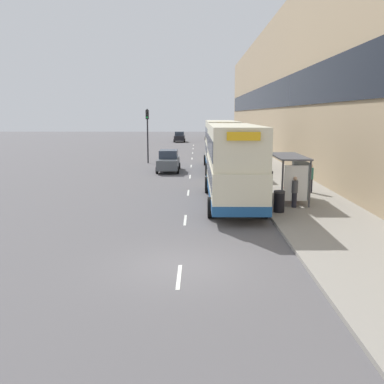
# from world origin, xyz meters

# --- Properties ---
(ground_plane) EXTENTS (220.00, 220.00, 0.00)m
(ground_plane) POSITION_xyz_m (0.00, 0.00, 0.00)
(ground_plane) COLOR #5B595B
(pavement) EXTENTS (5.00, 93.00, 0.14)m
(pavement) POSITION_xyz_m (6.50, 38.50, 0.07)
(pavement) COLOR gray
(pavement) RESTS_ON ground_plane
(terrace_facade) EXTENTS (3.10, 93.00, 15.50)m
(terrace_facade) POSITION_xyz_m (10.49, 38.50, 7.74)
(terrace_facade) COLOR tan
(terrace_facade) RESTS_ON ground_plane
(lane_mark_0) EXTENTS (0.12, 2.00, 0.01)m
(lane_mark_0) POSITION_xyz_m (0.00, -0.91, 0.01)
(lane_mark_0) COLOR silver
(lane_mark_0) RESTS_ON ground_plane
(lane_mark_1) EXTENTS (0.12, 2.00, 0.01)m
(lane_mark_1) POSITION_xyz_m (0.00, 6.14, 0.01)
(lane_mark_1) COLOR silver
(lane_mark_1) RESTS_ON ground_plane
(lane_mark_2) EXTENTS (0.12, 2.00, 0.01)m
(lane_mark_2) POSITION_xyz_m (0.00, 13.19, 0.01)
(lane_mark_2) COLOR silver
(lane_mark_2) RESTS_ON ground_plane
(lane_mark_3) EXTENTS (0.12, 2.00, 0.01)m
(lane_mark_3) POSITION_xyz_m (0.00, 20.24, 0.01)
(lane_mark_3) COLOR silver
(lane_mark_3) RESTS_ON ground_plane
(lane_mark_4) EXTENTS (0.12, 2.00, 0.01)m
(lane_mark_4) POSITION_xyz_m (0.00, 27.28, 0.01)
(lane_mark_4) COLOR silver
(lane_mark_4) RESTS_ON ground_plane
(lane_mark_5) EXTENTS (0.12, 2.00, 0.01)m
(lane_mark_5) POSITION_xyz_m (0.00, 34.33, 0.01)
(lane_mark_5) COLOR silver
(lane_mark_5) RESTS_ON ground_plane
(lane_mark_6) EXTENTS (0.12, 2.00, 0.01)m
(lane_mark_6) POSITION_xyz_m (0.00, 41.38, 0.01)
(lane_mark_6) COLOR silver
(lane_mark_6) RESTS_ON ground_plane
(lane_mark_7) EXTENTS (0.12, 2.00, 0.01)m
(lane_mark_7) POSITION_xyz_m (0.00, 48.43, 0.01)
(lane_mark_7) COLOR silver
(lane_mark_7) RESTS_ON ground_plane
(lane_mark_8) EXTENTS (0.12, 2.00, 0.01)m
(lane_mark_8) POSITION_xyz_m (0.00, 55.48, 0.01)
(lane_mark_8) COLOR silver
(lane_mark_8) RESTS_ON ground_plane
(bus_shelter) EXTENTS (1.60, 4.20, 2.48)m
(bus_shelter) POSITION_xyz_m (5.77, 10.02, 1.88)
(bus_shelter) COLOR #4C4C51
(bus_shelter) RESTS_ON ground_plane
(double_decker_bus_near) EXTENTS (2.85, 10.27, 4.30)m
(double_decker_bus_near) POSITION_xyz_m (2.47, 9.81, 2.28)
(double_decker_bus_near) COLOR beige
(double_decker_bus_near) RESTS_ON ground_plane
(double_decker_bus_ahead) EXTENTS (2.85, 11.12, 4.30)m
(double_decker_bus_ahead) POSITION_xyz_m (2.64, 24.34, 2.29)
(double_decker_bus_ahead) COLOR beige
(double_decker_bus_ahead) RESTS_ON ground_plane
(car_0) EXTENTS (1.93, 4.58, 1.83)m
(car_0) POSITION_xyz_m (-1.90, 23.52, 0.90)
(car_0) COLOR #4C5156
(car_0) RESTS_ON ground_plane
(car_1) EXTENTS (2.04, 3.81, 1.67)m
(car_1) POSITION_xyz_m (2.75, 41.51, 0.83)
(car_1) COLOR #B7B799
(car_1) RESTS_ON ground_plane
(car_2) EXTENTS (2.05, 3.81, 1.69)m
(car_2) POSITION_xyz_m (3.09, 68.18, 0.84)
(car_2) COLOR black
(car_2) RESTS_ON ground_plane
(car_3) EXTENTS (2.02, 4.05, 1.83)m
(car_3) POSITION_xyz_m (-2.56, 63.69, 0.90)
(car_3) COLOR black
(car_3) RESTS_ON ground_plane
(pedestrian_at_shelter) EXTENTS (0.33, 0.33, 1.68)m
(pedestrian_at_shelter) POSITION_xyz_m (6.83, 11.02, 1.00)
(pedestrian_at_shelter) COLOR #23232D
(pedestrian_at_shelter) RESTS_ON ground_plane
(pedestrian_1) EXTENTS (0.32, 0.32, 1.60)m
(pedestrian_1) POSITION_xyz_m (5.54, 8.38, 0.96)
(pedestrian_1) COLOR #23232D
(pedestrian_1) RESTS_ON ground_plane
(pedestrian_2) EXTENTS (0.37, 0.37, 1.86)m
(pedestrian_2) POSITION_xyz_m (4.56, 10.25, 1.09)
(pedestrian_2) COLOR #23232D
(pedestrian_2) RESTS_ON ground_plane
(pedestrian_3) EXTENTS (0.34, 0.34, 1.71)m
(pedestrian_3) POSITION_xyz_m (4.41, 13.37, 1.01)
(pedestrian_3) COLOR #23232D
(pedestrian_3) RESTS_ON ground_plane
(pedestrian_4) EXTENTS (0.34, 0.34, 1.74)m
(pedestrian_4) POSITION_xyz_m (7.46, 12.66, 1.03)
(pedestrian_4) COLOR #23232D
(pedestrian_4) RESTS_ON ground_plane
(litter_bin) EXTENTS (0.55, 0.55, 1.05)m
(litter_bin) POSITION_xyz_m (4.55, 7.27, 0.67)
(litter_bin) COLOR black
(litter_bin) RESTS_ON ground_plane
(traffic_light_far_kerb) EXTENTS (0.30, 0.32, 5.39)m
(traffic_light_far_kerb) POSITION_xyz_m (-4.40, 29.89, 3.60)
(traffic_light_far_kerb) COLOR black
(traffic_light_far_kerb) RESTS_ON ground_plane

